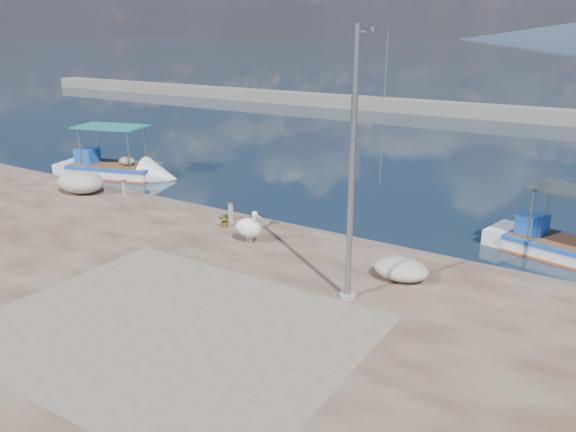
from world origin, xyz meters
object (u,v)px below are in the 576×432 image
(lamp_post, at_px, (352,178))
(bollard_near, at_px, (231,210))
(boat_left, at_px, (114,171))
(boat_right, at_px, (570,252))
(pelican, at_px, (249,227))

(lamp_post, bearing_deg, bollard_near, 152.87)
(boat_left, relative_size, boat_right, 1.13)
(boat_left, xyz_separation_m, pelican, (12.81, -5.27, 0.83))
(boat_left, relative_size, pelican, 5.35)
(boat_right, distance_m, bollard_near, 12.01)
(boat_left, bearing_deg, lamp_post, -38.42)
(lamp_post, bearing_deg, boat_left, 157.80)
(pelican, distance_m, lamp_post, 5.70)
(lamp_post, bearing_deg, pelican, 158.25)
(boat_left, height_order, bollard_near, boat_left)
(boat_right, xyz_separation_m, lamp_post, (-4.58, -7.57, 3.58))
(boat_right, height_order, bollard_near, boat_right)
(boat_left, height_order, pelican, boat_left)
(boat_right, bearing_deg, boat_left, -166.13)
(lamp_post, xyz_separation_m, bollard_near, (-6.67, 3.42, -2.89))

